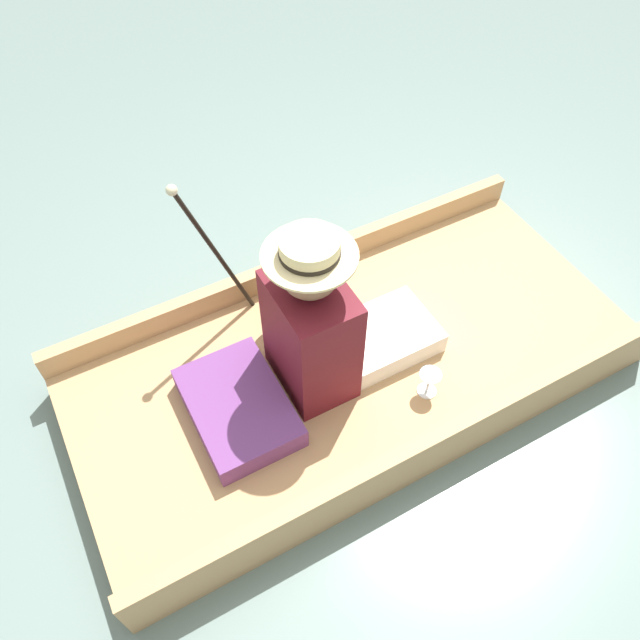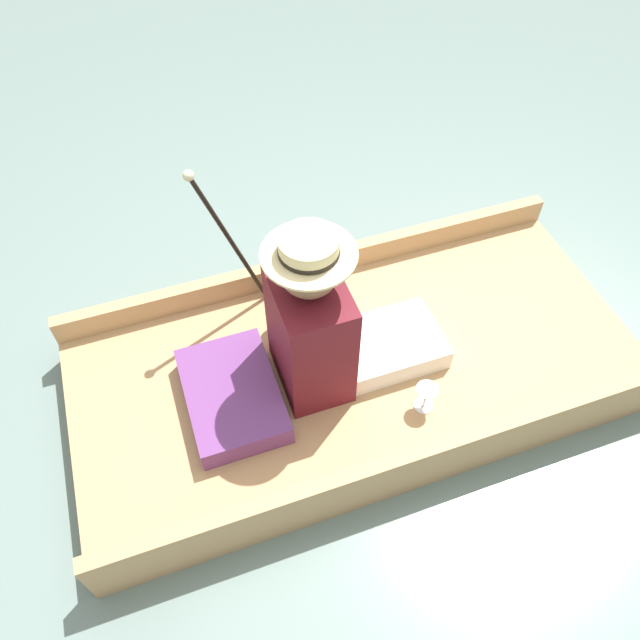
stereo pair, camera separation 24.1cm
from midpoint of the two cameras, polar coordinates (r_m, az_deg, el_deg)
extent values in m
plane|color=slate|center=(2.89, 5.63, -5.54)|extent=(16.00, 16.00, 0.00)
cube|color=tan|center=(2.82, 5.75, -4.67)|extent=(1.16, 2.47, 0.16)
cube|color=tan|center=(3.02, 1.91, 5.00)|extent=(0.06, 2.47, 0.12)
cube|color=tan|center=(2.47, 11.08, -12.78)|extent=(0.06, 2.47, 0.12)
cube|color=#6B3875|center=(2.59, -5.38, -7.06)|extent=(0.53, 0.37, 0.11)
cube|color=white|center=(2.75, 8.81, -2.45)|extent=(0.33, 0.45, 0.11)
cube|color=#5B141E|center=(2.47, 1.91, -1.63)|extent=(0.37, 0.27, 0.56)
cube|color=beige|center=(2.47, 4.93, -0.19)|extent=(0.04, 0.01, 0.31)
cube|color=white|center=(2.51, 4.07, 1.92)|extent=(0.02, 0.01, 0.34)
cube|color=white|center=(2.39, 5.88, -1.58)|extent=(0.02, 0.01, 0.34)
sphere|color=#936B4C|center=(2.17, 2.18, 4.56)|extent=(0.22, 0.22, 0.22)
cylinder|color=beige|center=(2.12, 2.24, 5.87)|extent=(0.34, 0.34, 0.01)
cylinder|color=beige|center=(2.09, 2.27, 6.61)|extent=(0.21, 0.21, 0.07)
cylinder|color=black|center=(2.10, 2.25, 6.19)|extent=(0.21, 0.21, 0.02)
ellipsoid|color=beige|center=(2.79, 0.82, 2.27)|extent=(0.19, 0.16, 0.29)
sphere|color=beige|center=(2.63, 0.87, 5.23)|extent=(0.16, 0.16, 0.16)
sphere|color=tan|center=(2.66, 2.29, 5.40)|extent=(0.07, 0.07, 0.07)
sphere|color=beige|center=(2.63, 0.46, 7.01)|extent=(0.07, 0.07, 0.07)
sphere|color=beige|center=(2.55, 1.33, 5.30)|extent=(0.07, 0.07, 0.07)
cylinder|color=beige|center=(2.81, 0.12, 4.43)|extent=(0.11, 0.07, 0.12)
cylinder|color=beige|center=(2.69, 1.58, 1.40)|extent=(0.11, 0.07, 0.12)
sphere|color=beige|center=(2.91, 1.20, 1.83)|extent=(0.08, 0.08, 0.08)
sphere|color=beige|center=(2.85, 1.91, 0.34)|extent=(0.08, 0.08, 0.08)
cylinder|color=silver|center=(2.67, 12.02, -7.82)|extent=(0.08, 0.08, 0.01)
cylinder|color=silver|center=(2.63, 12.18, -7.33)|extent=(0.01, 0.01, 0.08)
cone|color=silver|center=(2.58, 12.41, -6.61)|extent=(0.09, 0.09, 0.04)
cylinder|color=black|center=(2.66, -5.42, 6.80)|extent=(0.02, 0.27, 0.79)
sphere|color=beige|center=(2.38, -9.08, 12.77)|extent=(0.04, 0.04, 0.04)
camera|label=1|loc=(0.12, -87.13, 3.61)|focal=35.00mm
camera|label=2|loc=(0.12, 92.87, -3.61)|focal=35.00mm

